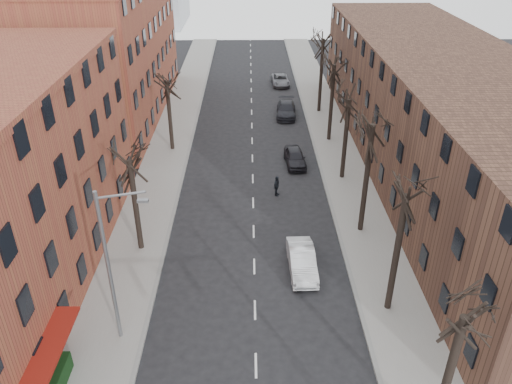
{
  "coord_description": "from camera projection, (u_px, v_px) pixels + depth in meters",
  "views": [
    {
      "loc": [
        -0.23,
        -9.49,
        19.98
      ],
      "look_at": [
        0.15,
        18.65,
        4.0
      ],
      "focal_mm": 35.0,
      "sensor_mm": 36.0,
      "label": 1
    }
  ],
  "objects": [
    {
      "name": "sidewalk_left",
      "position": [
        170.0,
        145.0,
        48.43
      ],
      "size": [
        4.0,
        90.0,
        0.15
      ],
      "primitive_type": "cube",
      "color": "gray",
      "rests_on": "ground"
    },
    {
      "name": "sidewalk_right",
      "position": [
        334.0,
        144.0,
        48.62
      ],
      "size": [
        4.0,
        90.0,
        0.15
      ],
      "primitive_type": "cube",
      "color": "gray",
      "rests_on": "ground"
    },
    {
      "name": "building_left_far",
      "position": [
        100.0,
        50.0,
        52.74
      ],
      "size": [
        12.0,
        28.0,
        14.0
      ],
      "primitive_type": "cube",
      "color": "brown",
      "rests_on": "ground"
    },
    {
      "name": "building_right",
      "position": [
        442.0,
        114.0,
        41.93
      ],
      "size": [
        12.0,
        50.0,
        10.0
      ],
      "primitive_type": "cube",
      "color": "#523426",
      "rests_on": "ground"
    },
    {
      "name": "tree_right_b",
      "position": [
        387.0,
        309.0,
        28.65
      ],
      "size": [
        5.2,
        5.2,
        10.8
      ],
      "primitive_type": null,
      "color": "black",
      "rests_on": "ground"
    },
    {
      "name": "tree_right_c",
      "position": [
        360.0,
        231.0,
        35.61
      ],
      "size": [
        5.2,
        5.2,
        11.6
      ],
      "primitive_type": null,
      "color": "black",
      "rests_on": "ground"
    },
    {
      "name": "tree_right_d",
      "position": [
        342.0,
        178.0,
        42.56
      ],
      "size": [
        5.2,
        5.2,
        10.0
      ],
      "primitive_type": null,
      "color": "black",
      "rests_on": "ground"
    },
    {
      "name": "tree_right_e",
      "position": [
        329.0,
        140.0,
        49.52
      ],
      "size": [
        5.2,
        5.2,
        10.8
      ],
      "primitive_type": null,
      "color": "black",
      "rests_on": "ground"
    },
    {
      "name": "tree_right_f",
      "position": [
        319.0,
        112.0,
        56.47
      ],
      "size": [
        5.2,
        5.2,
        11.6
      ],
      "primitive_type": null,
      "color": "black",
      "rests_on": "ground"
    },
    {
      "name": "tree_left_a",
      "position": [
        142.0,
        249.0,
        33.69
      ],
      "size": [
        5.2,
        5.2,
        9.5
      ],
      "primitive_type": null,
      "color": "black",
      "rests_on": "ground"
    },
    {
      "name": "tree_left_b",
      "position": [
        173.0,
        150.0,
        47.6
      ],
      "size": [
        5.2,
        5.2,
        9.5
      ],
      "primitive_type": null,
      "color": "black",
      "rests_on": "ground"
    },
    {
      "name": "streetlight",
      "position": [
        111.0,
        263.0,
        24.26
      ],
      "size": [
        2.45,
        0.22,
        9.03
      ],
      "color": "slate",
      "rests_on": "ground"
    },
    {
      "name": "silver_sedan",
      "position": [
        302.0,
        261.0,
        31.33
      ],
      "size": [
        1.74,
        4.6,
        1.5
      ],
      "primitive_type": "imported",
      "rotation": [
        0.0,
        0.0,
        0.03
      ],
      "color": "silver",
      "rests_on": "ground"
    },
    {
      "name": "parked_car_near",
      "position": [
        295.0,
        157.0,
        44.51
      ],
      "size": [
        1.97,
        4.32,
        1.44
      ],
      "primitive_type": "imported",
      "rotation": [
        0.0,
        0.0,
        0.07
      ],
      "color": "black",
      "rests_on": "ground"
    },
    {
      "name": "parked_car_mid",
      "position": [
        286.0,
        110.0,
        55.02
      ],
      "size": [
        2.42,
        5.26,
        1.49
      ],
      "primitive_type": "imported",
      "rotation": [
        0.0,
        0.0,
        -0.07
      ],
      "color": "black",
      "rests_on": "ground"
    },
    {
      "name": "parked_car_far",
      "position": [
        280.0,
        80.0,
        64.84
      ],
      "size": [
        2.41,
        4.75,
        1.29
      ],
      "primitive_type": "imported",
      "rotation": [
        0.0,
        0.0,
        0.06
      ],
      "color": "slate",
      "rests_on": "ground"
    },
    {
      "name": "pedestrian_crossing",
      "position": [
        277.0,
        186.0,
        39.61
      ],
      "size": [
        0.77,
        1.07,
        1.69
      ],
      "primitive_type": "imported",
      "rotation": [
        0.0,
        0.0,
        1.16
      ],
      "color": "black",
      "rests_on": "ground"
    }
  ]
}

